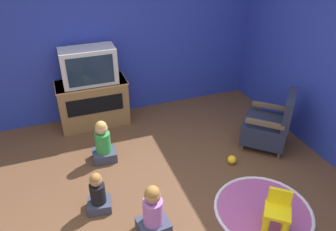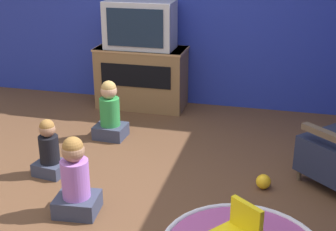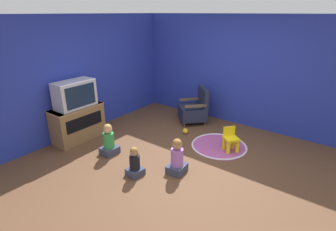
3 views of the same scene
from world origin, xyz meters
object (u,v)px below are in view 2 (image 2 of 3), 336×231
Objects in this scene: child_watching_center at (110,113)px; child_watching_right at (49,151)px; tv_cabinet at (142,77)px; television at (140,25)px; toy_ball at (263,182)px; child_watching_left at (76,181)px.

child_watching_center reaches higher than child_watching_right.
tv_cabinet reaches higher than child_watching_right.
tv_cabinet is 1.74× the size of child_watching_center.
television is 2.45m from toy_ball.
television is (0.00, -0.02, 0.62)m from tv_cabinet.
toy_ball is at bearing -20.80° from child_watching_center.
television is 1.55× the size of child_watching_right.
child_watching_left reaches higher than child_watching_right.
child_watching_left is at bearing -77.22° from child_watching_center.
child_watching_right is (-0.26, -1.84, -0.78)m from television.
child_watching_left is 1.53m from toy_ball.
child_watching_right is at bearing 128.15° from child_watching_left.
tv_cabinet is at bearing 90.08° from child_watching_right.
child_watching_left is 5.04× the size of toy_ball.
toy_ball is at bearing 14.36° from child_watching_right.
child_watching_left is at bearing -84.68° from tv_cabinet.
tv_cabinet is at bearing 89.96° from child_watching_left.
child_watching_center is 4.96× the size of toy_ball.
child_watching_left is at bearing -38.41° from child_watching_right.
child_watching_center is 1.19× the size of child_watching_right.
child_watching_right is (-0.26, -1.87, -0.15)m from tv_cabinet.
child_watching_left is (0.22, -2.38, -0.11)m from tv_cabinet.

